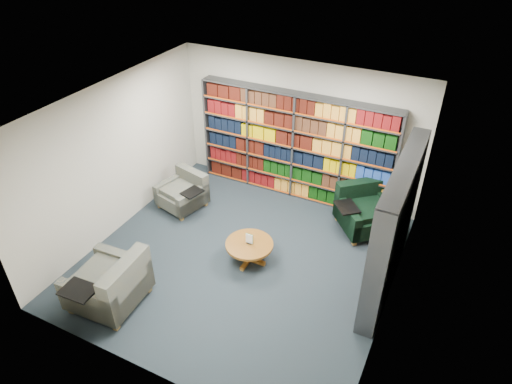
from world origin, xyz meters
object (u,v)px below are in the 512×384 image
at_px(chair_green_right, 364,211).
at_px(chair_teal_front, 112,286).
at_px(coffee_table, 249,247).
at_px(chair_teal_left, 185,193).

xyz_separation_m(chair_green_right, chair_teal_front, (-2.90, -3.62, 0.03)).
bearing_deg(coffee_table, chair_green_right, 50.91).
distance_m(chair_green_right, coffee_table, 2.35).
distance_m(chair_teal_left, coffee_table, 2.14).
height_order(chair_teal_front, coffee_table, chair_teal_front).
distance_m(chair_teal_left, chair_green_right, 3.53).
bearing_deg(chair_green_right, chair_teal_front, -128.74).
bearing_deg(chair_teal_front, chair_green_right, 51.26).
relative_size(chair_teal_left, chair_green_right, 0.79).
bearing_deg(coffee_table, chair_teal_front, -128.39).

